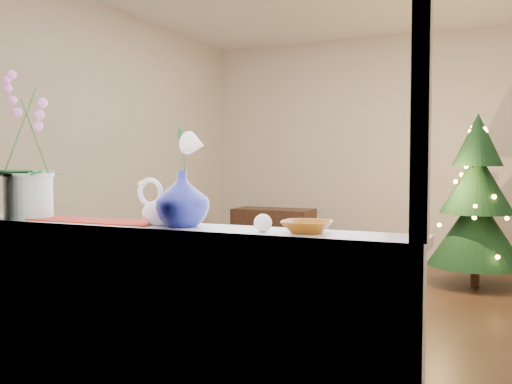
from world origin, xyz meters
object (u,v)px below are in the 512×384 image
swan (160,203)px  orchid_pot (27,144)px  xmas_tree (477,200)px  blue_vase (182,194)px  side_table (274,238)px  amber_dish (307,228)px  paperweight (263,223)px

swan → orchid_pot: bearing=-158.6°
swan → xmas_tree: 3.97m
blue_vase → side_table: 4.14m
amber_dish → side_table: amber_dish is taller
blue_vase → xmas_tree: (0.96, 3.81, -0.23)m
swan → xmas_tree: size_ratio=0.14×
orchid_pot → blue_vase: bearing=-0.1°
swan → xmas_tree: xmas_tree is taller
side_table → blue_vase: bearing=-73.1°
amber_dish → xmas_tree: (0.41, 3.81, -0.11)m
swan → side_table: (-1.08, 3.91, -0.68)m
swan → amber_dish: size_ratio=1.37×
xmas_tree → side_table: bearing=177.6°
xmas_tree → side_table: 2.21m
swan → side_table: size_ratio=0.25×
blue_vase → xmas_tree: xmas_tree is taller
blue_vase → paperweight: blue_vase is taller
orchid_pot → paperweight: orchid_pot is taller
amber_dish → xmas_tree: size_ratio=0.10×
swan → blue_vase: blue_vase is taller
blue_vase → amber_dish: (0.55, 0.01, -0.11)m
swan → blue_vase: size_ratio=0.83×
blue_vase → amber_dish: bearing=0.8°
orchid_pot → xmas_tree: bearing=64.5°
paperweight → amber_dish: 0.17m
swan → amber_dish: swan is taller
paperweight → xmas_tree: (0.58, 3.85, -0.13)m
orchid_pot → side_table: (-0.33, 3.90, -0.95)m
swan → paperweight: (0.49, -0.03, -0.06)m
amber_dish → paperweight: bearing=-166.3°
paperweight → xmas_tree: size_ratio=0.04×
orchid_pot → side_table: 4.03m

